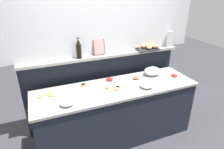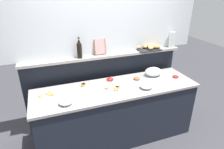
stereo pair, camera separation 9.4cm
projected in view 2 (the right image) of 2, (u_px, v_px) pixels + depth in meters
name	position (u px, v px, depth m)	size (l,w,h in m)	color
ground_plane	(105.00, 115.00, 3.72)	(12.00, 12.00, 0.00)	#38383D
buffet_counter	(116.00, 113.00, 3.02)	(2.42, 0.72, 0.92)	black
back_ledge_unit	(105.00, 86.00, 3.39)	(2.63, 0.22, 1.27)	black
upper_wall_panel	(104.00, 10.00, 2.88)	(3.23, 0.08, 1.33)	silver
sandwich_platter_side	(80.00, 87.00, 2.82)	(0.32, 0.17, 0.04)	white
sandwich_platter_front	(114.00, 89.00, 2.75)	(0.30, 0.19, 0.04)	white
sandwich_platter_rear	(45.00, 95.00, 2.61)	(0.35, 0.20, 0.04)	white
serving_cloche	(153.00, 72.00, 3.14)	(0.34, 0.24, 0.17)	#B7BABF
glass_bowl_large	(146.00, 86.00, 2.79)	(0.19, 0.19, 0.07)	silver
glass_bowl_medium	(66.00, 102.00, 2.41)	(0.18, 0.18, 0.07)	silver
condiment_bowl_cream	(176.00, 76.00, 3.13)	(0.10, 0.10, 0.03)	red
condiment_bowl_teal	(137.00, 78.00, 3.06)	(0.10, 0.10, 0.04)	brown
condiment_bowl_dark	(110.00, 79.00, 3.03)	(0.11, 0.11, 0.04)	red
wine_bottle_dark	(79.00, 49.00, 2.87)	(0.08, 0.08, 0.32)	black
bread_basket	(150.00, 47.00, 3.32)	(0.43, 0.29, 0.08)	black
framed_picture	(100.00, 47.00, 3.02)	(0.19, 0.07, 0.26)	brown
water_carafe	(172.00, 40.00, 3.39)	(0.09, 0.09, 0.27)	silver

